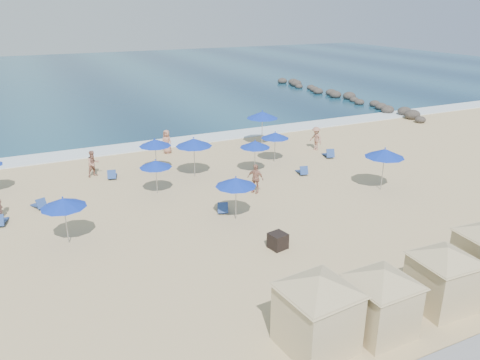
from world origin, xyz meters
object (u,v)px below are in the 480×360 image
umbrella_4 (156,164)px  umbrella_10 (385,153)px  trash_bin (278,241)px  beachgoer_1 (93,164)px  beachgoer_2 (255,178)px  umbrella_6 (194,142)px  umbrella_7 (255,144)px  umbrella_3 (155,143)px  umbrella_9 (275,135)px  cabana_0 (318,302)px  cabana_1 (381,293)px  umbrella_8 (262,115)px  beachgoer_3 (316,138)px  cabana_2 (444,269)px  rock_jetty (340,96)px  beachgoer_4 (167,142)px  umbrella_5 (236,182)px  umbrella_1 (63,203)px

umbrella_4 → umbrella_10: size_ratio=0.81×
trash_bin → beachgoer_1: size_ratio=0.42×
beachgoer_2 → umbrella_6: bearing=172.8°
umbrella_7 → beachgoer_1: (-9.50, 3.87, -1.09)m
umbrella_3 → beachgoer_2: 7.28m
trash_bin → umbrella_9: size_ratio=0.33×
cabana_0 → cabana_1: bearing=-7.2°
umbrella_3 → umbrella_9: size_ratio=1.07×
beachgoer_1 → umbrella_8: bearing=-13.0°
cabana_1 → beachgoer_3: bearing=61.3°
cabana_0 → umbrella_3: size_ratio=1.94×
umbrella_9 → beachgoer_3: umbrella_9 is taller
cabana_2 → umbrella_4: 16.08m
rock_jetty → beachgoer_1: 33.72m
rock_jetty → beachgoer_3: 21.45m
umbrella_7 → umbrella_8: size_ratio=0.81×
beachgoer_2 → beachgoer_3: size_ratio=0.97×
beachgoer_4 → umbrella_7: bearing=-7.4°
cabana_1 → umbrella_10: bearing=48.0°
cabana_0 → umbrella_5: cabana_0 is taller
umbrella_8 → umbrella_10: (1.88, -11.37, -0.13)m
umbrella_5 → beachgoer_2: size_ratio=1.36×
beachgoer_2 → beachgoer_3: (8.03, 5.63, 0.02)m
cabana_0 → beachgoer_2: cabana_0 is taller
cabana_0 → umbrella_10: bearing=40.6°
umbrella_7 → umbrella_6: bearing=164.8°
cabana_2 → cabana_0: bearing=178.4°
trash_bin → beachgoer_1: bearing=102.5°
umbrella_3 → beachgoer_3: 12.28m
cabana_0 → beachgoer_4: cabana_0 is taller
umbrella_8 → umbrella_9: 4.26m
umbrella_4 → umbrella_8: (10.23, 6.30, 0.56)m
umbrella_3 → umbrella_6: size_ratio=0.89×
umbrella_5 → beachgoer_4: size_ratio=1.34×
cabana_1 → rock_jetty: bearing=54.6°
umbrella_6 → beachgoer_1: 6.57m
umbrella_6 → umbrella_7: size_ratio=1.17×
umbrella_1 → umbrella_9: umbrella_1 is taller
cabana_2 → beachgoer_3: size_ratio=2.35×
cabana_1 → beachgoer_4: cabana_1 is taller
umbrella_5 → beachgoer_4: bearing=88.6°
cabana_0 → umbrella_3: cabana_0 is taller
trash_bin → beachgoer_3: beachgoer_3 is taller
umbrella_9 → beachgoer_2: size_ratio=1.27×
beachgoer_1 → beachgoer_3: bearing=-24.7°
cabana_0 → umbrella_6: (2.10, 16.50, 0.63)m
umbrella_7 → beachgoer_4: umbrella_7 is taller
umbrella_6 → umbrella_7: 3.91m
beachgoer_1 → beachgoer_3: (16.01, -1.25, 0.04)m
trash_bin → umbrella_3: (-2.02, 12.20, 1.66)m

